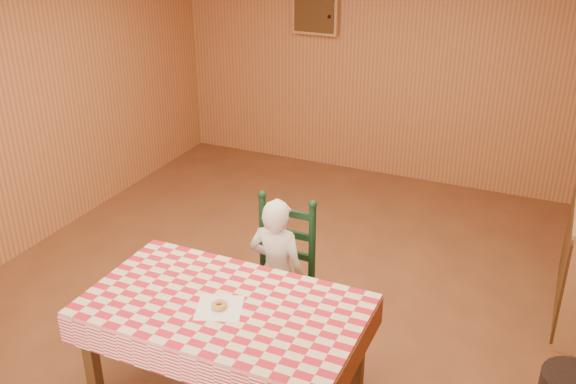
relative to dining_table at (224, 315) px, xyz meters
The scene contains 7 objects.
ground 1.23m from the dining_table, 97.43° to the left, with size 6.00×6.00×0.00m, color brown.
cabin_walls 1.92m from the dining_table, 94.97° to the left, with size 5.10×6.05×2.65m.
dining_table is the anchor object (origin of this frame).
ladder_chair 0.81m from the dining_table, 90.00° to the left, with size 0.44×0.40×1.08m.
seated_child 0.74m from the dining_table, 90.00° to the left, with size 0.41×0.27×1.12m, color silver.
napkin 0.10m from the dining_table, 90.00° to the right, with size 0.26×0.26×0.00m, color white.
donut 0.11m from the dining_table, 90.00° to the right, with size 0.10×0.10×0.03m, color #C69047.
Camera 1 is at (1.75, -3.70, 2.94)m, focal length 40.00 mm.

